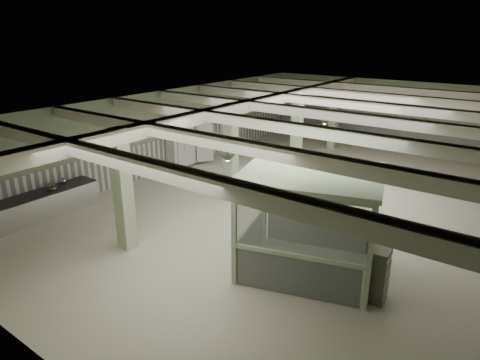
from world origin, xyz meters
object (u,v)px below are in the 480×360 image
Objects in this scene: prep_counter at (22,211)px; guard_booth at (311,205)px; filing_cabinet at (378,275)px; walkin_cooler at (187,145)px.

guard_booth reaches higher than prep_counter.
prep_counter is at bearing -171.34° from filing_cabinet.
walkin_cooler is 0.53× the size of guard_booth.
guard_booth is at bearing 19.00° from prep_counter.
guard_booth is at bearing -28.84° from walkin_cooler.
guard_booth reaches higher than walkin_cooler.
filing_cabinet is (1.96, -0.24, -1.19)m from guard_booth.
walkin_cooler is at bearing 90.60° from prep_counter.
filing_cabinet is at bearing 14.59° from prep_counter.
walkin_cooler is at bearing 148.73° from filing_cabinet.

